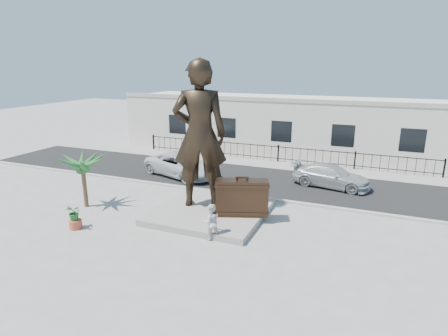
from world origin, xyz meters
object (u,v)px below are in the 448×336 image
(statue, at_px, (200,135))
(tourist, at_px, (211,222))
(suitcase, at_px, (242,198))
(car_white, at_px, (182,165))

(statue, bearing_deg, tourist, 102.17)
(statue, height_order, suitcase, statue)
(statue, distance_m, tourist, 4.56)
(suitcase, xyz_separation_m, tourist, (-0.53, -2.34, -0.36))
(suitcase, height_order, tourist, suitcase)
(tourist, bearing_deg, statue, -92.55)
(car_white, bearing_deg, statue, -124.68)
(suitcase, height_order, car_white, suitcase)
(statue, xyz_separation_m, car_white, (-3.77, 4.95, -3.12))
(tourist, xyz_separation_m, car_white, (-5.60, 7.77, -0.04))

